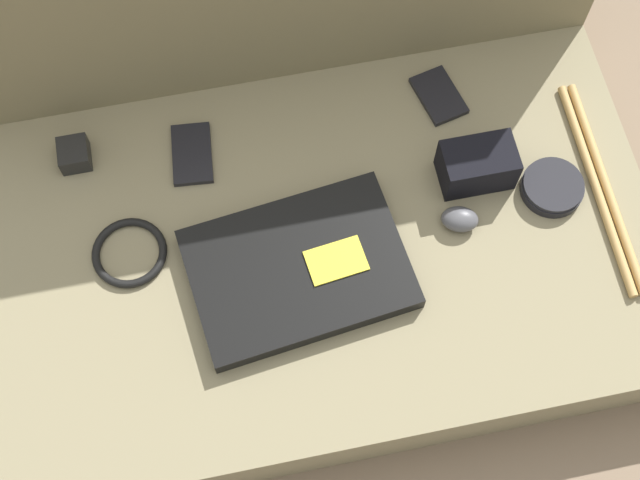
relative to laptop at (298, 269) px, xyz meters
name	(u,v)px	position (x,y,z in m)	size (l,w,h in m)	color
ground_plane	(320,273)	(0.04, 0.04, -0.14)	(8.00, 8.00, 0.00)	#7A6651
couch_seat	(320,260)	(0.04, 0.04, -0.08)	(1.09, 0.65, 0.13)	#847A5B
laptop	(298,269)	(0.00, 0.00, 0.00)	(0.36, 0.27, 0.03)	black
computer_mouse	(460,219)	(0.27, 0.03, 0.00)	(0.07, 0.06, 0.03)	#4C4C51
speaker_puck	(552,187)	(0.43, 0.06, 0.00)	(0.10, 0.10, 0.02)	black
phone_silver	(439,96)	(0.30, 0.27, -0.01)	(0.09, 0.11, 0.01)	black
phone_black	(192,154)	(-0.13, 0.24, -0.01)	(0.07, 0.12, 0.01)	black
camera_pouch	(477,165)	(0.32, 0.11, 0.02)	(0.12, 0.07, 0.07)	black
charger_brick	(74,154)	(-0.32, 0.27, 0.00)	(0.05, 0.05, 0.04)	black
cable_coil	(129,253)	(-0.26, 0.08, -0.01)	(0.12, 0.12, 0.01)	black
drumstick_pair	(601,186)	(0.51, 0.05, -0.01)	(0.04, 0.39, 0.01)	tan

